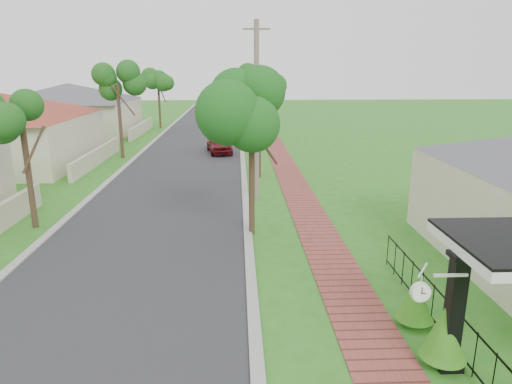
# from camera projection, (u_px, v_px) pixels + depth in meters

# --- Properties ---
(ground) EXTENTS (160.00, 160.00, 0.00)m
(ground) POSITION_uv_depth(u_px,v_px,m) (226.00, 344.00, 10.13)
(ground) COLOR #29741B
(ground) RESTS_ON ground
(road) EXTENTS (7.00, 120.00, 0.02)m
(road) POSITION_uv_depth(u_px,v_px,m) (186.00, 163.00, 29.29)
(road) COLOR #28282B
(road) RESTS_ON ground
(kerb_right) EXTENTS (0.30, 120.00, 0.10)m
(kerb_right) POSITION_uv_depth(u_px,v_px,m) (243.00, 163.00, 29.44)
(kerb_right) COLOR #9E9E99
(kerb_right) RESTS_ON ground
(kerb_left) EXTENTS (0.30, 120.00, 0.10)m
(kerb_left) POSITION_uv_depth(u_px,v_px,m) (129.00, 164.00, 29.15)
(kerb_left) COLOR #9E9E99
(kerb_left) RESTS_ON ground
(sidewalk) EXTENTS (1.50, 120.00, 0.03)m
(sidewalk) POSITION_uv_depth(u_px,v_px,m) (283.00, 162.00, 29.54)
(sidewalk) COLOR #99443D
(sidewalk) RESTS_ON ground
(porch_post) EXTENTS (0.48, 0.48, 2.52)m
(porch_post) POSITION_uv_depth(u_px,v_px,m) (453.00, 318.00, 9.06)
(porch_post) COLOR black
(porch_post) RESTS_ON ground
(picket_fence) EXTENTS (0.03, 8.02, 1.00)m
(picket_fence) POSITION_uv_depth(u_px,v_px,m) (445.00, 317.00, 10.19)
(picket_fence) COLOR black
(picket_fence) RESTS_ON ground
(street_trees) EXTENTS (10.70, 37.65, 5.89)m
(street_trees) POSITION_uv_depth(u_px,v_px,m) (195.00, 87.00, 34.70)
(street_trees) COLOR #382619
(street_trees) RESTS_ON ground
(hedge_row) EXTENTS (0.82, 4.93, 2.08)m
(hedge_row) POSITION_uv_depth(u_px,v_px,m) (459.00, 349.00, 8.62)
(hedge_row) COLOR #1E7216
(hedge_row) RESTS_ON ground
(far_house_grey) EXTENTS (15.56, 15.56, 4.60)m
(far_house_grey) POSITION_uv_depth(u_px,v_px,m) (70.00, 108.00, 41.69)
(far_house_grey) COLOR beige
(far_house_grey) RESTS_ON ground
(parked_car_red) EXTENTS (2.18, 4.04, 1.31)m
(parked_car_red) POSITION_uv_depth(u_px,v_px,m) (219.00, 144.00, 32.72)
(parked_car_red) COLOR maroon
(parked_car_red) RESTS_ON ground
(parked_car_white) EXTENTS (2.27, 4.38, 1.38)m
(parked_car_white) POSITION_uv_depth(u_px,v_px,m) (238.00, 123.00, 44.46)
(parked_car_white) COLOR silver
(parked_car_white) RESTS_ON ground
(near_tree) EXTENTS (2.21, 2.21, 5.68)m
(near_tree) POSITION_uv_depth(u_px,v_px,m) (252.00, 110.00, 15.72)
(near_tree) COLOR #382619
(near_tree) RESTS_ON ground
(utility_pole) EXTENTS (1.20, 0.24, 7.94)m
(utility_pole) POSITION_uv_depth(u_px,v_px,m) (256.00, 111.00, 20.51)
(utility_pole) COLOR gray
(utility_pole) RESTS_ON ground
(station_clock) EXTENTS (1.05, 0.13, 0.54)m
(station_clock) POSITION_uv_depth(u_px,v_px,m) (423.00, 290.00, 8.42)
(station_clock) COLOR white
(station_clock) RESTS_ON ground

